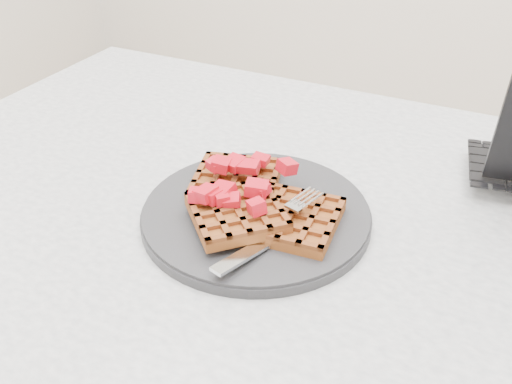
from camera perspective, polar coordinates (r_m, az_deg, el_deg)
table at (r=0.78m, az=4.11°, el=-9.24°), size 1.20×0.80×0.75m
plate at (r=0.69m, az=0.00°, el=-2.22°), size 0.28×0.28×0.02m
waffles at (r=0.68m, az=-0.13°, el=-1.06°), size 0.21×0.21×0.03m
strawberry_pile at (r=0.67m, az=-0.00°, el=1.01°), size 0.15×0.15×0.02m
fork at (r=0.64m, az=2.12°, el=-4.04°), size 0.07×0.18×0.02m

